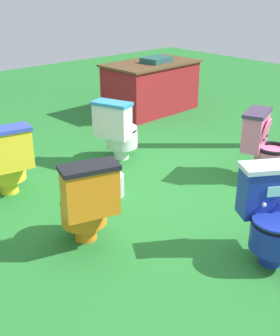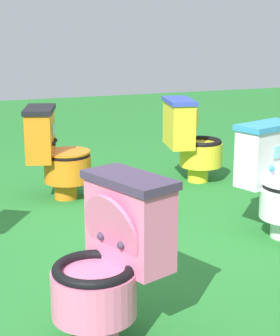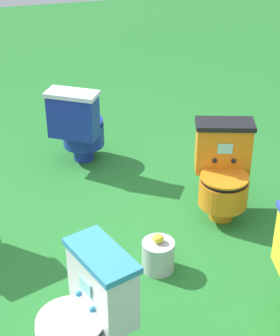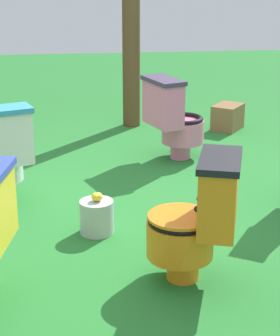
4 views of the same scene
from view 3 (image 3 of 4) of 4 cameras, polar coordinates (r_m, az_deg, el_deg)
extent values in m
plane|color=#26752D|center=(4.15, -6.49, -7.16)|extent=(14.00, 14.00, 0.00)
cylinder|color=#192D9E|center=(5.13, -5.74, 1.63)|extent=(0.25, 0.25, 0.14)
cylinder|color=#192D9E|center=(5.07, -5.76, 3.42)|extent=(0.51, 0.51, 0.20)
torus|color=black|center=(5.02, -5.82, 4.57)|extent=(0.49, 0.49, 0.04)
cylinder|color=silver|center=(5.04, -5.79, 4.03)|extent=(0.33, 0.33, 0.01)
cube|color=#192D9E|center=(4.79, -6.79, 5.22)|extent=(0.45, 0.38, 0.37)
cube|color=silver|center=(4.71, -6.94, 7.47)|extent=(0.48, 0.41, 0.04)
cube|color=#8CE0E5|center=(4.85, -6.37, 6.24)|extent=(0.10, 0.07, 0.08)
cylinder|color=#192D9E|center=(5.01, -5.84, 4.79)|extent=(0.50, 0.50, 0.02)
sphere|color=silver|center=(4.92, -7.05, 5.28)|extent=(0.04, 0.04, 0.04)
sphere|color=silver|center=(4.87, -5.52, 5.10)|extent=(0.04, 0.04, 0.04)
cylinder|color=orange|center=(4.36, 8.26, -4.19)|extent=(0.22, 0.22, 0.14)
cylinder|color=orange|center=(4.25, 8.45, -2.45)|extent=(0.46, 0.46, 0.20)
torus|color=black|center=(4.19, 8.56, -1.16)|extent=(0.44, 0.44, 0.04)
cylinder|color=black|center=(4.22, 8.51, -1.76)|extent=(0.30, 0.30, 0.01)
cube|color=orange|center=(4.29, 8.44, 1.98)|extent=(0.45, 0.30, 0.37)
cube|color=black|center=(4.20, 8.64, 4.43)|extent=(0.48, 0.33, 0.04)
cube|color=#8CE0E5|center=(4.18, 8.63, 1.93)|extent=(0.11, 0.04, 0.08)
cylinder|color=orange|center=(4.18, 8.59, -0.90)|extent=(0.45, 0.45, 0.02)
sphere|color=black|center=(4.23, 9.48, 0.70)|extent=(0.04, 0.04, 0.04)
sphere|color=black|center=(4.21, 7.59, 0.72)|extent=(0.04, 0.04, 0.04)
torus|color=black|center=(3.03, -7.06, -15.42)|extent=(0.45, 0.45, 0.04)
cylinder|color=#338CBF|center=(3.06, -7.00, -16.10)|extent=(0.31, 0.31, 0.01)
cube|color=white|center=(2.99, -3.82, -11.87)|extent=(0.32, 0.45, 0.37)
cube|color=#338CBF|center=(2.86, -3.96, -8.84)|extent=(0.35, 0.48, 0.04)
cube|color=#8CE0E5|center=(2.92, -5.58, -11.87)|extent=(0.04, 0.11, 0.08)
cylinder|color=white|center=(3.01, -7.09, -15.12)|extent=(0.46, 0.46, 0.02)
sphere|color=#338CBF|center=(2.94, -4.84, -14.11)|extent=(0.04, 0.04, 0.04)
sphere|color=#338CBF|center=(3.03, -6.23, -12.57)|extent=(0.04, 0.04, 0.04)
cylinder|color=#B7B7BF|center=(3.80, 1.85, -8.89)|extent=(0.22, 0.22, 0.22)
ellipsoid|color=yellow|center=(3.73, 1.79, -7.08)|extent=(0.07, 0.05, 0.05)
ellipsoid|color=yellow|center=(3.71, 1.92, -7.25)|extent=(0.07, 0.05, 0.05)
ellipsoid|color=yellow|center=(3.72, 1.90, -7.21)|extent=(0.07, 0.05, 0.05)
camera|label=1|loc=(6.69, 14.98, 24.66)|focal=46.33mm
camera|label=2|loc=(5.18, -47.47, 7.88)|focal=61.74mm
camera|label=4|loc=(5.35, 44.94, 13.43)|focal=65.91mm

